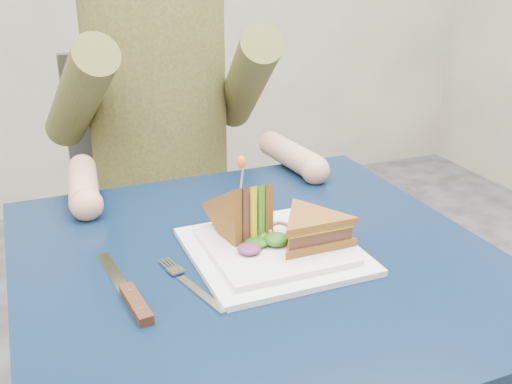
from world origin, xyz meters
name	(u,v)px	position (x,y,z in m)	size (l,w,h in m)	color
table	(258,298)	(0.00, 0.00, 0.65)	(0.75, 0.75, 0.73)	black
chair	(157,197)	(0.00, 0.74, 0.54)	(0.42, 0.40, 0.93)	#47474C
diner	(158,70)	(0.00, 0.62, 0.91)	(0.54, 0.59, 0.74)	#4F4C24
plate	(274,249)	(0.03, 0.00, 0.74)	(0.26, 0.26, 0.02)	white
sandwich_flat	(312,229)	(0.08, -0.03, 0.78)	(0.14, 0.14, 0.05)	brown
sandwich_upright	(242,216)	(-0.01, 0.04, 0.78)	(0.09, 0.15, 0.15)	brown
fork	(192,285)	(-0.13, -0.05, 0.73)	(0.06, 0.18, 0.01)	silver
knife	(131,298)	(-0.21, -0.05, 0.74)	(0.04, 0.22, 0.02)	silver
toothpick	(242,179)	(-0.01, 0.04, 0.85)	(0.00, 0.00, 0.06)	tan
toothpick_frill	(242,163)	(-0.01, 0.04, 0.88)	(0.01, 0.01, 0.02)	orange
lettuce_spill	(274,234)	(0.03, 0.01, 0.76)	(0.15, 0.13, 0.02)	#337A14
onion_ring	(281,231)	(0.04, 0.00, 0.77)	(0.04, 0.04, 0.01)	#9E4C7A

